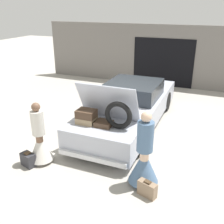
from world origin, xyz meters
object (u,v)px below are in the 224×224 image
car (130,106)px  suitcase_beside_left_person (28,160)px  person_right (144,160)px  suitcase_beside_right_person (147,189)px  person_left (40,142)px

car → suitcase_beside_left_person: car is taller
person_right → suitcase_beside_right_person: 0.59m
person_right → suitcase_beside_left_person: (-2.75, -0.40, -0.44)m
person_left → suitcase_beside_right_person: size_ratio=3.65×
car → person_left: bearing=-113.5°
car → person_right: (1.28, -2.81, -0.00)m
person_left → car: bearing=164.1°
person_right → suitcase_beside_left_person: person_right is taller
person_left → person_right: (2.56, 0.13, 0.05)m
person_left → suitcase_beside_left_person: bearing=-26.4°
car → person_left: (-1.28, -2.94, -0.05)m
car → person_left: car is taller
car → suitcase_beside_right_person: car is taller
person_right → suitcase_beside_right_person: person_right is taller
person_right → suitcase_beside_left_person: bearing=88.0°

